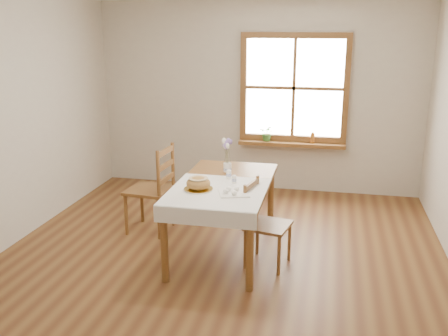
# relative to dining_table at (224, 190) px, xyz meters

# --- Properties ---
(ground) EXTENTS (5.00, 5.00, 0.00)m
(ground) POSITION_rel_dining_table_xyz_m (0.00, -0.30, -0.66)
(ground) COLOR brown
(ground) RESTS_ON ground
(room_walls) EXTENTS (4.60, 5.10, 2.65)m
(room_walls) POSITION_rel_dining_table_xyz_m (0.00, -0.30, 1.04)
(room_walls) COLOR beige
(room_walls) RESTS_ON ground
(window) EXTENTS (1.46, 0.08, 1.46)m
(window) POSITION_rel_dining_table_xyz_m (0.50, 2.17, 0.79)
(window) COLOR brown
(window) RESTS_ON ground
(window_sill) EXTENTS (1.46, 0.20, 0.05)m
(window_sill) POSITION_rel_dining_table_xyz_m (0.50, 2.10, 0.03)
(window_sill) COLOR brown
(window_sill) RESTS_ON ground
(dining_table) EXTENTS (0.90, 1.60, 0.75)m
(dining_table) POSITION_rel_dining_table_xyz_m (0.00, 0.00, 0.00)
(dining_table) COLOR brown
(dining_table) RESTS_ON ground
(table_linen) EXTENTS (0.91, 0.99, 0.01)m
(table_linen) POSITION_rel_dining_table_xyz_m (0.00, -0.30, 0.09)
(table_linen) COLOR white
(table_linen) RESTS_ON dining_table
(chair_left) EXTENTS (0.53, 0.51, 1.00)m
(chair_left) POSITION_rel_dining_table_xyz_m (-0.94, 0.37, -0.17)
(chair_left) COLOR brown
(chair_left) RESTS_ON ground
(chair_right) EXTENTS (0.48, 0.47, 0.85)m
(chair_right) POSITION_rel_dining_table_xyz_m (0.48, -0.20, -0.24)
(chair_right) COLOR brown
(chair_right) RESTS_ON ground
(bread_plate) EXTENTS (0.35, 0.35, 0.01)m
(bread_plate) POSITION_rel_dining_table_xyz_m (-0.18, -0.31, 0.10)
(bread_plate) COLOR silver
(bread_plate) RESTS_ON table_linen
(bread_loaf) EXTENTS (0.23, 0.23, 0.13)m
(bread_loaf) POSITION_rel_dining_table_xyz_m (-0.18, -0.31, 0.17)
(bread_loaf) COLOR #B2833F
(bread_loaf) RESTS_ON bread_plate
(egg_napkin) EXTENTS (0.33, 0.30, 0.01)m
(egg_napkin) POSITION_rel_dining_table_xyz_m (0.17, -0.36, 0.10)
(egg_napkin) COLOR white
(egg_napkin) RESTS_ON table_linen
(eggs) EXTENTS (0.26, 0.24, 0.05)m
(eggs) POSITION_rel_dining_table_xyz_m (0.17, -0.36, 0.13)
(eggs) COLOR white
(eggs) RESTS_ON egg_napkin
(salt_shaker) EXTENTS (0.07, 0.07, 0.10)m
(salt_shaker) POSITION_rel_dining_table_xyz_m (0.03, 0.10, 0.15)
(salt_shaker) COLOR silver
(salt_shaker) RESTS_ON table_linen
(pepper_shaker) EXTENTS (0.05, 0.05, 0.09)m
(pepper_shaker) POSITION_rel_dining_table_xyz_m (0.11, -0.04, 0.14)
(pepper_shaker) COLOR silver
(pepper_shaker) RESTS_ON table_linen
(flower_vase) EXTENTS (0.11, 0.11, 0.10)m
(flower_vase) POSITION_rel_dining_table_xyz_m (-0.04, 0.35, 0.13)
(flower_vase) COLOR silver
(flower_vase) RESTS_ON dining_table
(lavender_bouquet) EXTENTS (0.15, 0.15, 0.29)m
(lavender_bouquet) POSITION_rel_dining_table_xyz_m (-0.04, 0.35, 0.32)
(lavender_bouquet) COLOR #73579B
(lavender_bouquet) RESTS_ON flower_vase
(potted_plant) EXTENTS (0.25, 0.27, 0.17)m
(potted_plant) POSITION_rel_dining_table_xyz_m (0.16, 2.10, 0.14)
(potted_plant) COLOR #3D762F
(potted_plant) RESTS_ON window_sill
(amber_bottle) EXTENTS (0.06, 0.06, 0.16)m
(amber_bottle) POSITION_rel_dining_table_xyz_m (0.78, 2.10, 0.13)
(amber_bottle) COLOR #A45B1E
(amber_bottle) RESTS_ON window_sill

